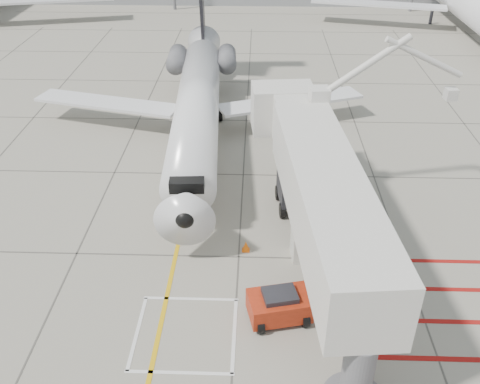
# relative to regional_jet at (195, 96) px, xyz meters

# --- Properties ---
(ground_plane) EXTENTS (260.00, 260.00, 0.00)m
(ground_plane) POSITION_rel_regional_jet_xyz_m (3.10, -14.56, -4.04)
(ground_plane) COLOR gray
(ground_plane) RESTS_ON ground
(regional_jet) EXTENTS (26.20, 32.21, 8.08)m
(regional_jet) POSITION_rel_regional_jet_xyz_m (0.00, 0.00, 0.00)
(regional_jet) COLOR silver
(regional_jet) RESTS_ON ground_plane
(jet_bridge) EXTENTS (10.92, 20.04, 7.70)m
(jet_bridge) POSITION_rel_regional_jet_xyz_m (6.85, -12.07, -0.19)
(jet_bridge) COLOR silver
(jet_bridge) RESTS_ON ground_plane
(pushback_tug) EXTENTS (2.84, 2.13, 1.49)m
(pushback_tug) POSITION_rel_regional_jet_xyz_m (4.94, -14.56, -3.30)
(pushback_tug) COLOR #A62710
(pushback_tug) RESTS_ON ground_plane
(baggage_cart) EXTENTS (1.98, 1.68, 1.07)m
(baggage_cart) POSITION_rel_regional_jet_xyz_m (8.87, -8.11, -3.51)
(baggage_cart) COLOR #59595E
(baggage_cart) RESTS_ON ground_plane
(ground_power_unit) EXTENTS (2.24, 1.43, 1.70)m
(ground_power_unit) POSITION_rel_regional_jet_xyz_m (6.74, -10.36, -3.19)
(ground_power_unit) COLOR beige
(ground_power_unit) RESTS_ON ground_plane
(cone_nose) EXTENTS (0.31, 0.31, 0.43)m
(cone_nose) POSITION_rel_regional_jet_xyz_m (0.87, -8.29, -3.83)
(cone_nose) COLOR #FF4E0D
(cone_nose) RESTS_ON ground_plane
(cone_side) EXTENTS (0.39, 0.39, 0.54)m
(cone_side) POSITION_rel_regional_jet_xyz_m (3.43, -10.03, -3.77)
(cone_side) COLOR orange
(cone_side) RESTS_ON ground_plane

